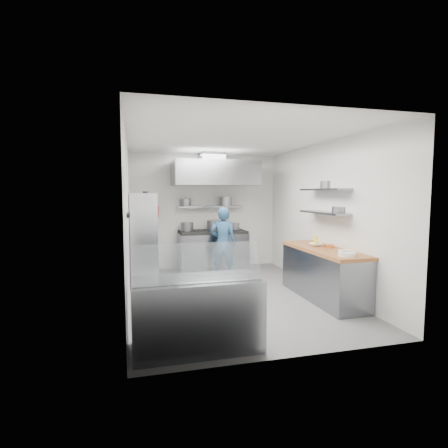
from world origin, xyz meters
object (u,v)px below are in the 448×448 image
object	(u,v)px
chef	(223,243)
gas_range	(213,252)
wire_rack	(144,241)
display_case	(197,314)

from	to	relation	value
chef	gas_range	bearing A→B (deg)	-67.92
wire_rack	display_case	xyz separation A→B (m)	(0.53, -2.98, -0.50)
gas_range	chef	bearing A→B (deg)	-86.56
gas_range	wire_rack	size ratio (longest dim) A/B	0.86
wire_rack	display_case	distance (m)	3.06
gas_range	display_case	size ratio (longest dim) A/B	1.07
wire_rack	chef	bearing A→B (deg)	10.10
chef	wire_rack	size ratio (longest dim) A/B	0.84
display_case	wire_rack	bearing A→B (deg)	100.09
chef	wire_rack	world-z (taller)	wire_rack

